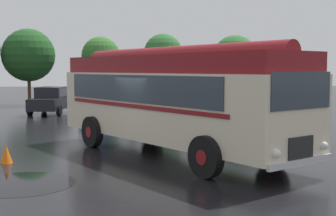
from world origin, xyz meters
name	(u,v)px	position (x,y,z in m)	size (l,w,h in m)	color
ground_plane	(153,154)	(0.00, 0.00, 0.00)	(120.00, 120.00, 0.00)	black
vintage_bus	(171,97)	(0.59, -0.15, 1.89)	(7.62, 9.75, 3.49)	beige
car_near_left	(51,100)	(-5.80, 14.21, 0.85)	(2.33, 4.37, 1.66)	black
car_mid_left	(100,100)	(-2.80, 13.80, 0.85)	(2.27, 4.35, 1.66)	navy
car_mid_right	(144,100)	(-0.08, 14.20, 0.85)	(2.41, 4.40, 1.66)	silver
car_far_right	(188,100)	(2.67, 13.97, 0.85)	(2.12, 4.28, 1.66)	silver
box_van	(233,92)	(5.36, 13.23, 1.36)	(2.43, 5.81, 2.50)	#B2B7BC
tree_left_of_centre	(27,55)	(-8.91, 21.49, 3.82)	(4.03, 4.03, 5.84)	#4C3823
tree_centre	(100,56)	(-3.39, 22.42, 3.78)	(3.03, 3.03, 5.33)	#4C3823
tree_right_of_centre	(164,52)	(1.65, 21.90, 4.07)	(3.04, 3.04, 5.55)	#4C3823
tree_far_right	(236,58)	(7.39, 22.04, 3.66)	(3.66, 3.66, 5.47)	#4C3823
traffic_cone	(6,154)	(-4.36, -1.17, 0.28)	(0.36, 0.36, 0.55)	orange
puddle_patch	(22,183)	(-3.32, -3.70, 0.00)	(2.59, 2.59, 0.01)	black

